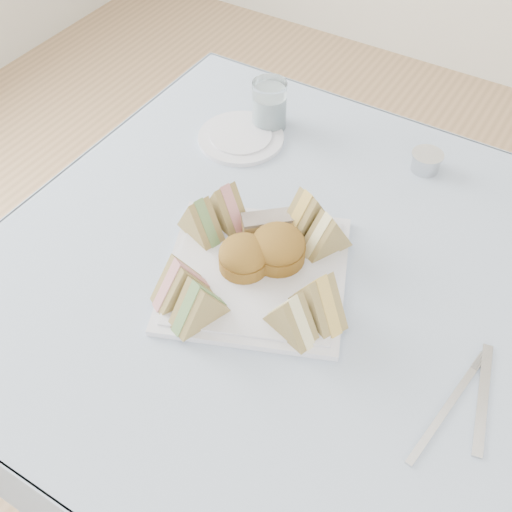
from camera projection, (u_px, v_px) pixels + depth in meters
The scene contains 20 objects.
floor at pixel (278, 457), 1.66m from camera, with size 4.00×4.00×0.00m, color #9E7751.
table at pixel (282, 382), 1.38m from camera, with size 0.90×0.90×0.74m, color brown.
tablecloth at pixel (288, 269), 1.11m from camera, with size 1.02×1.02×0.01m, color silver.
serving_plate at pixel (256, 273), 1.09m from camera, with size 0.30×0.30×0.01m, color silver.
sandwich_fl_a at pixel (180, 279), 1.01m from camera, with size 0.10×0.04×0.09m, color #98814A, non-canonical shape.
sandwich_fl_b at pixel (198, 301), 0.99m from camera, with size 0.10×0.04×0.08m, color #98814A, non-canonical shape.
sandwich_fr_a at pixel (319, 296), 0.99m from camera, with size 0.10×0.05×0.09m, color #98814A, non-canonical shape.
sandwich_fr_b at pixel (292, 314), 0.97m from camera, with size 0.09×0.04×0.08m, color #98814A, non-canonical shape.
sandwich_bl_a at pixel (200, 217), 1.11m from camera, with size 0.09×0.04×0.08m, color #98814A, non-canonical shape.
sandwich_bl_b at pixel (225, 204), 1.13m from camera, with size 0.10×0.04×0.09m, color #98814A, non-canonical shape.
sandwich_br_a at pixel (327, 232), 1.09m from camera, with size 0.09×0.04×0.08m, color #98814A, non-canonical shape.
sandwich_br_b at pixel (307, 212), 1.11m from camera, with size 0.10×0.05×0.09m, color #98814A, non-canonical shape.
scone_left at pixel (244, 256), 1.07m from camera, with size 0.09×0.09×0.06m, color olive.
scone_right at pixel (278, 247), 1.08m from camera, with size 0.09×0.09×0.06m, color olive.
pastry_slice at pixel (267, 225), 1.13m from camera, with size 0.09×0.04×0.04m, color tan.
side_plate at pixel (241, 138), 1.34m from camera, with size 0.18×0.18×0.01m, color silver.
water_glass at pixel (269, 105), 1.34m from camera, with size 0.07×0.07×0.11m, color white.
tea_strainer at pixel (426, 163), 1.27m from camera, with size 0.06×0.06×0.04m, color #B8B8BB.
knife at pixel (483, 398), 0.93m from camera, with size 0.02×0.19×0.00m, color #B8B8BB.
fork at pixel (443, 414), 0.91m from camera, with size 0.01×0.19×0.00m, color #B8B8BB.
Camera 1 is at (0.33, -0.65, 1.58)m, focal length 45.00 mm.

